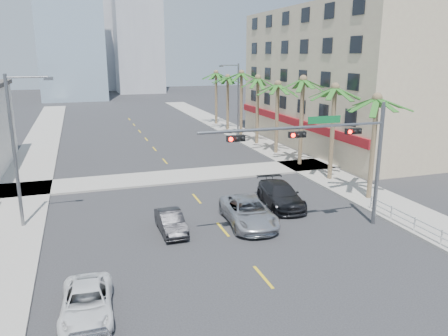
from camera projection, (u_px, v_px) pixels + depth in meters
The scene contains 22 objects.
ground at pixel (305, 326), 16.55m from camera, with size 260.00×260.00×0.00m, color #262628.
sidewalk_right at pixel (316, 171), 38.56m from camera, with size 4.00×120.00×0.15m, color gray.
sidewalk_left at pixel (20, 198), 31.25m from camera, with size 4.00×120.00×0.15m, color gray.
sidewalk_cross at pixel (178, 176), 36.74m from camera, with size 80.00×4.00×0.15m, color gray.
building_right at pixel (353, 78), 48.93m from camera, with size 15.25×28.00×15.00m.
tower_far_center at pixel (88, 15), 125.20m from camera, with size 16.00×16.00×42.00m, color #ADADB2.
traffic_signal_mast at pixel (332, 146), 24.35m from camera, with size 11.12×0.54×7.20m.
palm_tree_0 at pixel (377, 99), 29.33m from camera, with size 4.80×4.80×7.80m.
palm_tree_1 at pixel (335, 89), 34.02m from camera, with size 4.80×4.80×8.16m.
palm_tree_2 at pixel (303, 81), 38.71m from camera, with size 4.80×4.80×8.52m.
palm_tree_3 at pixel (278, 85), 43.66m from camera, with size 4.80×4.80×7.80m.
palm_tree_4 at pixel (258, 79), 48.35m from camera, with size 4.80×4.80×8.16m.
palm_tree_5 at pixel (241, 74), 53.04m from camera, with size 4.80×4.80×8.52m.
palm_tree_6 at pixel (228, 77), 57.99m from camera, with size 4.80×4.80×7.80m.
palm_tree_7 at pixel (216, 73), 62.68m from camera, with size 4.80×4.80×8.16m.
streetlight_left at pixel (17, 144), 24.79m from camera, with size 2.55×0.25×9.00m.
streetlight_right at pixel (237, 96), 53.54m from camera, with size 2.55×0.25×9.00m.
guardrail at pixel (415, 222), 25.03m from camera, with size 0.08×8.08×1.00m.
car_parked_far at pixel (87, 303), 17.06m from camera, with size 1.96×4.25×1.18m, color white.
car_lane_left at pixel (171, 222), 25.24m from camera, with size 1.31×3.75×1.24m, color black.
car_lane_center at pixel (248, 212), 26.40m from camera, with size 2.58×5.59×1.55m, color #B9B9BE.
car_lane_right at pixel (280, 195), 29.61m from camera, with size 2.17×5.35×1.55m, color black.
Camera 1 is at (-7.49, -12.80, 9.98)m, focal length 35.00 mm.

